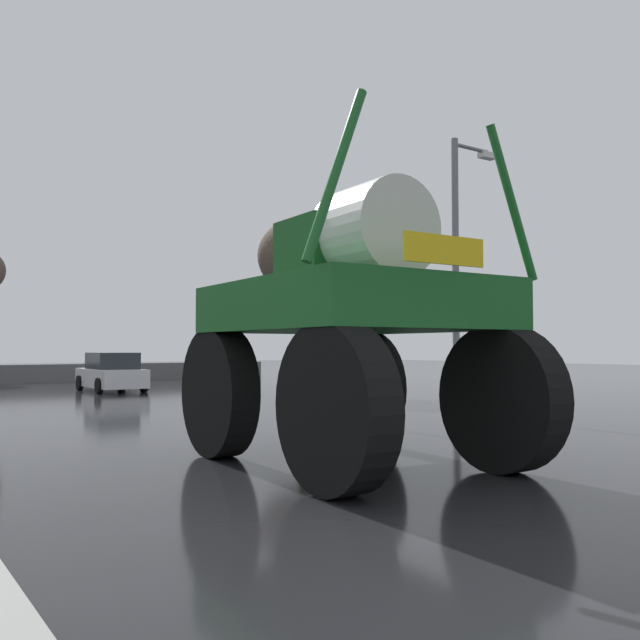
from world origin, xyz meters
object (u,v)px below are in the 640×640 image
object	(u,v)px
oversize_sprayer	(352,325)
sedan_ahead	(111,373)
streetlight_near_right	(459,260)
bare_tree_right	(304,257)
traffic_signal_near_right	(346,304)

from	to	relation	value
oversize_sprayer	sedan_ahead	bearing A→B (deg)	-4.66
sedan_ahead	streetlight_near_right	bearing A→B (deg)	-161.44
bare_tree_right	streetlight_near_right	bearing A→B (deg)	-98.01
sedan_ahead	bare_tree_right	world-z (taller)	bare_tree_right
sedan_ahead	bare_tree_right	xyz separation A→B (m)	(5.90, -4.78, 4.49)
oversize_sprayer	sedan_ahead	xyz separation A→B (m)	(2.36, 18.64, -1.32)
oversize_sprayer	bare_tree_right	world-z (taller)	bare_tree_right
oversize_sprayer	sedan_ahead	size ratio (longest dim) A/B	1.32
streetlight_near_right	sedan_ahead	bearing A→B (deg)	107.92
traffic_signal_near_right	streetlight_near_right	bearing A→B (deg)	-2.85
oversize_sprayer	bare_tree_right	distance (m)	16.45
bare_tree_right	traffic_signal_near_right	bearing A→B (deg)	-117.84
oversize_sprayer	streetlight_near_right	distance (m)	8.49
oversize_sprayer	streetlight_near_right	size ratio (longest dim) A/B	0.76
traffic_signal_near_right	bare_tree_right	xyz separation A→B (m)	(4.86, 9.21, 2.49)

